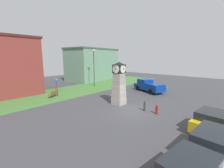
# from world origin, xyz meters

# --- Properties ---
(ground_plane) EXTENTS (66.13, 66.13, 0.00)m
(ground_plane) POSITION_xyz_m (0.00, 0.00, 0.00)
(ground_plane) COLOR #424247
(clock_tower) EXTENTS (1.47, 1.49, 4.78)m
(clock_tower) POSITION_xyz_m (0.72, 2.25, 2.25)
(clock_tower) COLOR #9F9A8F
(clock_tower) RESTS_ON ground_plane
(bollard_near_tower) EXTENTS (0.26, 0.26, 0.89)m
(bollard_near_tower) POSITION_xyz_m (0.76, -2.29, 0.45)
(bollard_near_tower) COLOR maroon
(bollard_near_tower) RESTS_ON ground_plane
(bollard_mid_row) EXTENTS (0.22, 0.22, 1.02)m
(bollard_mid_row) POSITION_xyz_m (0.73, -1.03, 0.52)
(bollard_mid_row) COLOR #333338
(bollard_mid_row) RESTS_ON ground_plane
(car_near_tower) EXTENTS (4.62, 2.15, 1.58)m
(car_near_tower) POSITION_xyz_m (-3.16, -7.27, 0.80)
(car_near_tower) COLOR silver
(car_near_tower) RESTS_ON ground_plane
(car_by_building) EXTENTS (4.10, 2.42, 1.56)m
(car_by_building) POSITION_xyz_m (0.15, -6.79, 0.80)
(car_by_building) COLOR gold
(car_by_building) RESTS_ON ground_plane
(pickup_truck) EXTENTS (3.64, 5.48, 1.85)m
(pickup_truck) POSITION_xyz_m (8.76, 2.76, 0.93)
(pickup_truck) COLOR navy
(pickup_truck) RESTS_ON ground_plane
(bench) EXTENTS (1.67, 1.20, 0.90)m
(bench) POSITION_xyz_m (-2.64, 10.72, 0.52)
(bench) COLOR brown
(bench) RESTS_ON ground_plane
(pedestrian_near_bench) EXTENTS (0.42, 0.47, 1.73)m
(pedestrian_near_bench) POSITION_xyz_m (0.17, 15.07, 1.00)
(pedestrian_near_bench) COLOR red
(pedestrian_near_bench) RESTS_ON ground_plane
(street_lamp_near_road) EXTENTS (0.50, 0.24, 6.66)m
(street_lamp_near_road) POSITION_xyz_m (6.22, 12.48, 3.83)
(street_lamp_near_road) COLOR #333338
(street_lamp_near_road) RESTS_ON ground_plane
(storefront_low_left) EXTENTS (12.91, 7.78, 7.30)m
(storefront_low_left) POSITION_xyz_m (11.76, 19.01, 3.66)
(storefront_low_left) COLOR gray
(storefront_low_left) RESTS_ON ground_plane
(grass_verge_far) EXTENTS (39.68, 7.86, 0.04)m
(grass_verge_far) POSITION_xyz_m (2.71, 12.12, 0.02)
(grass_verge_far) COLOR #477A38
(grass_verge_far) RESTS_ON ground_plane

